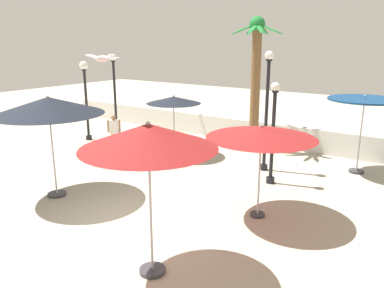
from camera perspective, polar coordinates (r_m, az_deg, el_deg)
The scene contains 14 objects.
ground_plane at distance 10.36m, azimuth -10.75°, elevation -11.44°, with size 56.00×56.00×0.00m, color #B2A893.
boundary_wall at distance 17.67m, azimuth 11.50°, elevation 1.45°, with size 25.20×0.30×1.02m, color silver.
patio_umbrella_0 at distance 9.94m, azimuth 10.27°, elevation 1.65°, with size 2.85×2.85×2.53m.
patio_umbrella_1 at distance 15.51m, azimuth -2.74°, elevation 6.47°, with size 2.21×2.21×2.49m.
patio_umbrella_2 at distance 11.84m, azimuth -20.56°, elevation 5.31°, with size 3.17×3.17×3.07m.
patio_umbrella_3 at distance 14.52m, azimuth 24.21°, elevation 5.39°, with size 2.45×2.45×2.80m.
patio_umbrella_4 at distance 7.16m, azimuth -6.49°, elevation 1.00°, with size 2.63×2.63×3.15m.
palm_tree_0 at distance 16.35m, azimuth 9.46°, elevation 10.74°, with size 2.19×2.19×5.56m.
lamp_post_0 at distance 13.80m, azimuth 11.05°, elevation 5.61°, with size 0.32×0.32×4.26m.
lamp_post_1 at distance 19.42m, azimuth -11.44°, elevation 8.14°, with size 0.34×0.34×3.98m.
lamp_post_2 at distance 18.63m, azimuth -15.55°, elevation 7.75°, with size 0.39×0.39×3.70m.
lamp_post_3 at distance 12.61m, azimuth 11.95°, elevation 1.94°, with size 0.29×0.29×3.34m.
guest_0 at distance 16.47m, azimuth -11.51°, elevation 2.10°, with size 0.45×0.42×1.61m.
seagull_0 at distance 7.50m, azimuth -12.99°, elevation 12.35°, with size 0.96×0.38×0.14m.
Camera 1 is at (6.77, -6.37, 4.58)m, focal length 35.88 mm.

